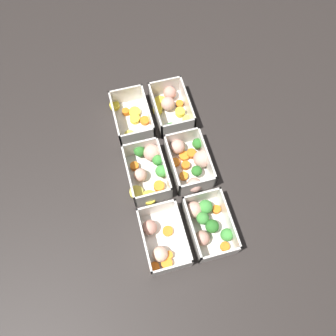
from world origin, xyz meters
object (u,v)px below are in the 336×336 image
at_px(container_near_left, 207,223).
at_px(container_far_right, 132,118).
at_px(container_near_right, 171,107).
at_px(container_near_center, 191,162).
at_px(container_far_left, 161,240).
at_px(container_far_center, 148,169).

bearing_deg(container_near_left, container_far_right, 17.85).
relative_size(container_near_right, container_far_right, 1.00).
xyz_separation_m(container_near_left, container_near_right, (0.37, -0.00, -0.00)).
height_order(container_near_center, container_far_left, same).
xyz_separation_m(container_near_right, container_far_right, (-0.01, 0.12, -0.00)).
distance_m(container_near_left, container_far_left, 0.13).
height_order(container_near_center, container_far_right, same).
xyz_separation_m(container_near_left, container_far_right, (0.37, 0.12, -0.00)).
distance_m(container_near_left, container_far_right, 0.38).
xyz_separation_m(container_near_center, container_far_left, (-0.19, 0.14, -0.00)).
bearing_deg(container_far_right, container_far_center, -177.49).
height_order(container_near_center, container_near_right, same).
height_order(container_far_center, container_far_right, same).
relative_size(container_far_left, container_far_right, 0.97).
distance_m(container_near_right, container_far_left, 0.40).
bearing_deg(container_near_center, container_far_center, 85.51).
bearing_deg(container_far_left, container_far_right, -1.07).
bearing_deg(container_far_left, container_far_center, -4.23).
height_order(container_near_left, container_near_center, same).
bearing_deg(container_near_left, container_near_right, -0.62).
bearing_deg(container_near_center, container_near_left, 176.56).
xyz_separation_m(container_near_center, container_near_right, (0.19, 0.01, -0.00)).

